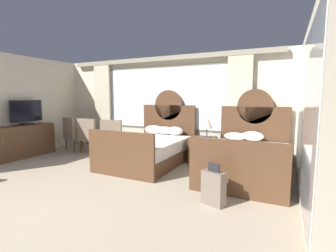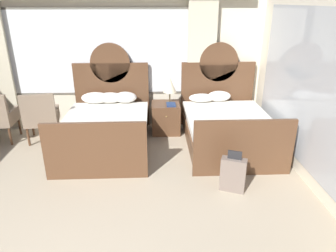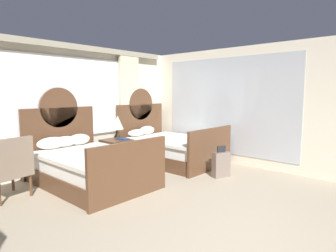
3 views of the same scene
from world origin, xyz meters
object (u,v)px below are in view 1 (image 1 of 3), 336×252
Objects in this scene: armchair_by_window_centre at (91,134)px; book_on_nightstand at (205,138)px; table_lamp_on_nightstand at (207,122)px; bed_near_mirror at (246,159)px; bed_near_window at (150,148)px; dresser_minibar at (18,142)px; armchair_by_window_right at (75,133)px; armchair_by_window_left at (114,136)px; nightstand_between_beds at (203,150)px; suitcase_on_floor at (213,188)px; tv_flatscreen at (27,112)px.

book_on_nightstand is at bearing 4.20° from armchair_by_window_centre.
bed_near_mirror is at bearing -33.33° from table_lamp_on_nightstand.
dresser_minibar is at bearing -162.08° from bed_near_window.
dresser_minibar is 1.47m from armchair_by_window_right.
armchair_by_window_left reaches higher than book_on_nightstand.
table_lamp_on_nightstand is at bearing 146.67° from bed_near_mirror.
nightstand_between_beds is 2.37m from suitcase_on_floor.
suitcase_on_floor is (3.26, -1.84, -0.27)m from armchair_by_window_left.
nightstand_between_beds is 3.24m from armchair_by_window_centre.
table_lamp_on_nightstand is at bearing 109.33° from suitcase_on_floor.
suitcase_on_floor reaches higher than nightstand_between_beds.
book_on_nightstand is 2.50m from armchair_by_window_left.
bed_near_window is 3.51m from tv_flatscreen.
bed_near_window is 2.12m from armchair_by_window_centre.
bed_near_mirror reaches higher than suitcase_on_floor.
armchair_by_window_right reaches higher than suitcase_on_floor.
tv_flatscreen is at bearing -171.93° from bed_near_mirror.
armchair_by_window_left is (-2.47, -0.41, -0.46)m from table_lamp_on_nightstand.
book_on_nightstand is (0.02, -0.16, -0.36)m from table_lamp_on_nightstand.
nightstand_between_beds is at bearing 28.39° from bed_near_window.
table_lamp_on_nightstand is 0.85× the size of suitcase_on_floor.
dresser_minibar is 1.82m from armchair_by_window_centre.
bed_near_mirror is 4.22× the size of table_lamp_on_nightstand.
nightstand_between_beds is 0.33× the size of dresser_minibar.
dresser_minibar is at bearing -133.08° from armchair_by_window_centre.
armchair_by_window_centre is (-3.30, -0.41, -0.46)m from table_lamp_on_nightstand.
armchair_by_window_left is at bearing 32.72° from dresser_minibar.
suitcase_on_floor is at bearing -70.67° from table_lamp_on_nightstand.
bed_near_mirror reaches higher than dresser_minibar.
book_on_nightstand reaches higher than nightstand_between_beds.
tv_flatscreen reaches higher than table_lamp_on_nightstand.
bed_near_mirror is (2.24, -0.02, -0.01)m from bed_near_window.
dresser_minibar is at bearing -169.25° from bed_near_mirror.
armchair_by_window_left is at bearing 168.80° from bed_near_window.
table_lamp_on_nightstand is (-1.03, 0.68, 0.64)m from bed_near_mirror.
bed_near_mirror is 2.57× the size of tv_flatscreen.
book_on_nightstand is 0.26× the size of armchair_by_window_right.
bed_near_window is 2.75m from armchair_by_window_right.
table_lamp_on_nightstand is 0.29× the size of dresser_minibar.
bed_near_window is 2.28× the size of armchair_by_window_right.
table_lamp_on_nightstand reaches higher than armchair_by_window_centre.
dresser_minibar is (-4.46, -1.69, 0.12)m from nightstand_between_beds.
bed_near_mirror is 3.58× the size of suitcase_on_floor.
dresser_minibar is (-5.57, -1.06, 0.07)m from bed_near_mirror.
nightstand_between_beds is at bearing 131.72° from book_on_nightstand.
table_lamp_on_nightstand is (1.21, 0.66, 0.63)m from bed_near_window.
book_on_nightstand reaches higher than suitcase_on_floor.
bed_near_mirror reaches higher than table_lamp_on_nightstand.
suitcase_on_floor is (2.00, -1.59, -0.10)m from bed_near_window.
bed_near_window is at bearing -151.42° from table_lamp_on_nightstand.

